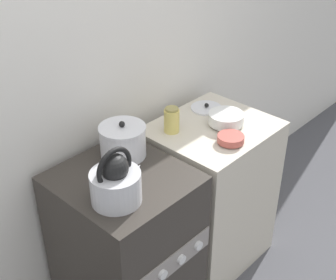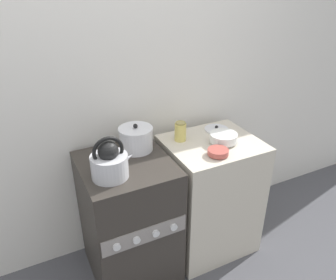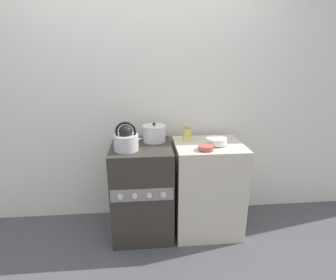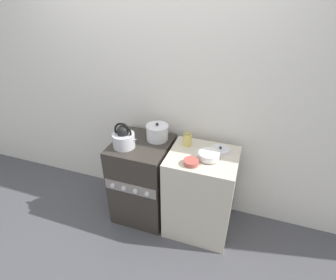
% 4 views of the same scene
% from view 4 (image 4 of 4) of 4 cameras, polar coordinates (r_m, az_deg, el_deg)
% --- Properties ---
extents(ground_plane, '(12.00, 12.00, 0.00)m').
position_cam_4_polar(ground_plane, '(2.88, -7.43, -18.58)').
color(ground_plane, '#4C4C51').
extents(wall_back, '(7.00, 0.06, 2.50)m').
position_cam_4_polar(wall_back, '(2.64, -3.16, 10.13)').
color(wall_back, silver).
rests_on(wall_back, ground_plane).
extents(stove, '(0.54, 0.59, 0.87)m').
position_cam_4_polar(stove, '(2.76, -5.47, -8.48)').
color(stove, '#332D28').
rests_on(stove, ground_plane).
extents(counter, '(0.62, 0.54, 0.88)m').
position_cam_4_polar(counter, '(2.60, 7.02, -11.42)').
color(counter, beige).
rests_on(counter, ground_plane).
extents(kettle, '(0.25, 0.21, 0.25)m').
position_cam_4_polar(kettle, '(2.44, -9.61, 0.43)').
color(kettle, silver).
rests_on(kettle, stove).
extents(cooking_pot, '(0.22, 0.22, 0.18)m').
position_cam_4_polar(cooking_pot, '(2.53, -2.34, 1.67)').
color(cooking_pot, silver).
rests_on(cooking_pot, stove).
extents(enamel_bowl, '(0.18, 0.18, 0.07)m').
position_cam_4_polar(enamel_bowl, '(2.27, 8.88, -3.34)').
color(enamel_bowl, white).
rests_on(enamel_bowl, counter).
extents(small_ceramic_bowl, '(0.13, 0.13, 0.04)m').
position_cam_4_polar(small_ceramic_bowl, '(2.20, 5.06, -4.78)').
color(small_ceramic_bowl, '#B75147').
rests_on(small_ceramic_bowl, counter).
extents(storage_jar, '(0.08, 0.08, 0.13)m').
position_cam_4_polar(storage_jar, '(2.43, 4.24, 0.15)').
color(storage_jar, '#E0CC66').
rests_on(storage_jar, counter).
extents(loose_pot_lid, '(0.17, 0.17, 0.03)m').
position_cam_4_polar(loose_pot_lid, '(2.44, 11.33, -1.95)').
color(loose_pot_lid, silver).
rests_on(loose_pot_lid, counter).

